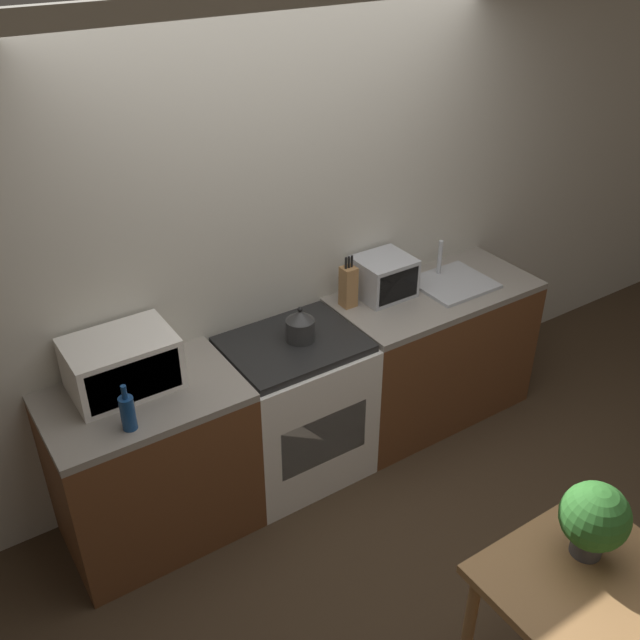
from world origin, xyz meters
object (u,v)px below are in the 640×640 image
stove_range (295,408)px  kettle (300,325)px  microwave (122,364)px  dining_table (582,596)px  toaster_oven (384,277)px  bottle (128,412)px

stove_range → kettle: size_ratio=4.48×
microwave → dining_table: bearing=-59.7°
kettle → toaster_oven: toaster_oven is taller
stove_range → microwave: 1.07m
toaster_oven → dining_table: (-0.50, -1.94, -0.41)m
kettle → stove_range: bearing=178.7°
stove_range → microwave: bearing=172.9°
stove_range → dining_table: stove_range is taller
kettle → bottle: 1.05m
kettle → dining_table: kettle is taller
toaster_oven → stove_range: bearing=-168.7°
toaster_oven → dining_table: bearing=-104.4°
bottle → toaster_oven: (1.71, 0.34, 0.03)m
bottle → toaster_oven: bearing=11.4°
microwave → dining_table: size_ratio=0.67×
stove_range → kettle: kettle is taller
toaster_oven → bottle: bearing=-168.6°
microwave → toaster_oven: bearing=1.2°
bottle → dining_table: bottle is taller
kettle → microwave: 0.95m
bottle → dining_table: size_ratio=0.31×
kettle → toaster_oven: (0.67, 0.14, 0.03)m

